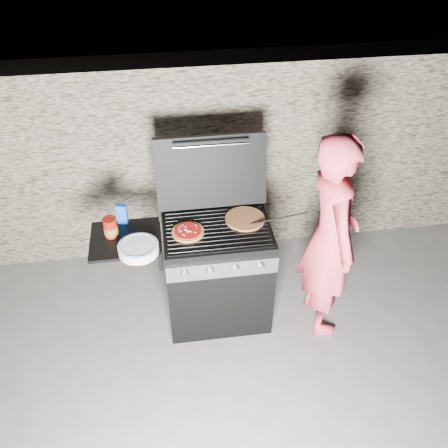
{
  "coord_description": "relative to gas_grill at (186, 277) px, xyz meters",
  "views": [
    {
      "loc": [
        -0.35,
        -2.83,
        3.19
      ],
      "look_at": [
        0.05,
        0.0,
        0.95
      ],
      "focal_mm": 40.0,
      "sensor_mm": 36.0,
      "label": 1
    }
  ],
  "objects": [
    {
      "name": "pizza_topped",
      "position": [
        0.03,
        -0.02,
        0.47
      ],
      "size": [
        0.3,
        0.3,
        0.03
      ],
      "primitive_type": null,
      "rotation": [
        0.0,
        0.0,
        -0.33
      ],
      "color": "tan",
      "rests_on": "gas_grill"
    },
    {
      "name": "sauce_jar",
      "position": [
        -0.51,
        0.04,
        0.52
      ],
      "size": [
        0.12,
        0.12,
        0.15
      ],
      "primitive_type": "cylinder",
      "rotation": [
        0.0,
        0.0,
        0.29
      ],
      "color": "maroon",
      "rests_on": "gas_grill"
    },
    {
      "name": "stone_wall",
      "position": [
        0.25,
        1.05,
        0.44
      ],
      "size": [
        8.0,
        0.35,
        1.8
      ],
      "primitive_type": "cube",
      "color": "gray",
      "rests_on": "ground"
    },
    {
      "name": "blue_carton",
      "position": [
        -0.43,
        0.19,
        0.53
      ],
      "size": [
        0.08,
        0.06,
        0.16
      ],
      "primitive_type": "cube",
      "rotation": [
        0.0,
        0.0,
        -0.19
      ],
      "color": "#1041A5",
      "rests_on": "gas_grill"
    },
    {
      "name": "ground",
      "position": [
        0.25,
        0.0,
        -0.46
      ],
      "size": [
        50.0,
        50.0,
        0.0
      ],
      "primitive_type": "plane",
      "color": "#504F4D"
    },
    {
      "name": "gas_grill",
      "position": [
        0.0,
        0.0,
        0.0
      ],
      "size": [
        1.34,
        0.79,
        0.91
      ],
      "primitive_type": null,
      "color": "black",
      "rests_on": "ground"
    },
    {
      "name": "pizza_plain",
      "position": [
        0.47,
        0.08,
        0.46
      ],
      "size": [
        0.39,
        0.39,
        0.02
      ],
      "primitive_type": "cylinder",
      "rotation": [
        0.0,
        0.0,
        0.39
      ],
      "color": "#BE7E43",
      "rests_on": "gas_grill"
    },
    {
      "name": "plate_stack",
      "position": [
        -0.32,
        -0.17,
        0.48
      ],
      "size": [
        0.29,
        0.29,
        0.06
      ],
      "primitive_type": "cylinder",
      "rotation": [
        0.0,
        0.0,
        -0.02
      ],
      "color": "white",
      "rests_on": "gas_grill"
    },
    {
      "name": "tongs",
      "position": [
        0.69,
        0.0,
        0.5
      ],
      "size": [
        0.47,
        0.03,
        0.09
      ],
      "primitive_type": "cylinder",
      "rotation": [
        0.0,
        1.4,
        -0.03
      ],
      "color": "black",
      "rests_on": "gas_grill"
    },
    {
      "name": "person",
      "position": [
        1.07,
        -0.15,
        0.4
      ],
      "size": [
        0.42,
        0.63,
        1.71
      ],
      "primitive_type": "imported",
      "rotation": [
        0.0,
        0.0,
        1.59
      ],
      "color": "#DC3D51",
      "rests_on": "ground"
    }
  ]
}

